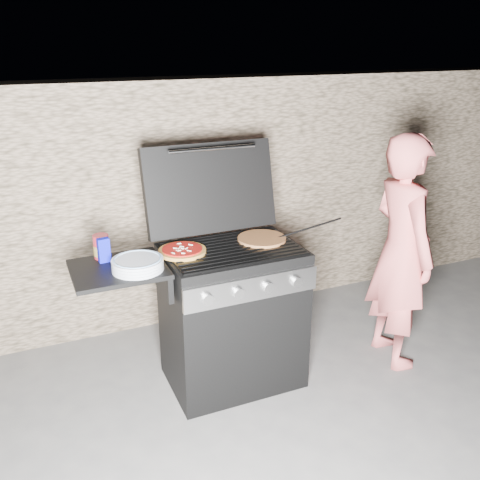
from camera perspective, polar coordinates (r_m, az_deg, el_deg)
name	(u,v)px	position (r m, az deg, el deg)	size (l,w,h in m)	color
ground	(233,378)	(3.58, -0.76, -14.47)	(50.00, 50.00, 0.00)	slate
stone_wall	(179,202)	(4.08, -6.54, 4.10)	(8.00, 0.35, 1.80)	gray
gas_grill	(194,324)	(3.26, -4.90, -8.90)	(1.34, 0.79, 0.91)	black
pizza_topped	(182,250)	(3.07, -6.18, -1.09)	(0.27, 0.27, 0.03)	tan
pizza_plain	(262,239)	(3.26, 2.34, 0.16)	(0.30, 0.30, 0.02)	#C57C47
sauce_jar	(101,246)	(3.09, -14.57, -0.66)	(0.09, 0.09, 0.14)	maroon
blue_carton	(104,250)	(3.03, -14.32, -1.06)	(0.06, 0.04, 0.14)	#080EAF
plate_stack	(138,264)	(2.90, -10.86, -2.58)	(0.28, 0.28, 0.06)	silver
person	(401,252)	(3.59, 16.80, -1.25)	(0.56, 0.37, 1.54)	#E66564
tongs	(308,228)	(3.34, 7.23, 1.24)	(0.01, 0.01, 0.47)	black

